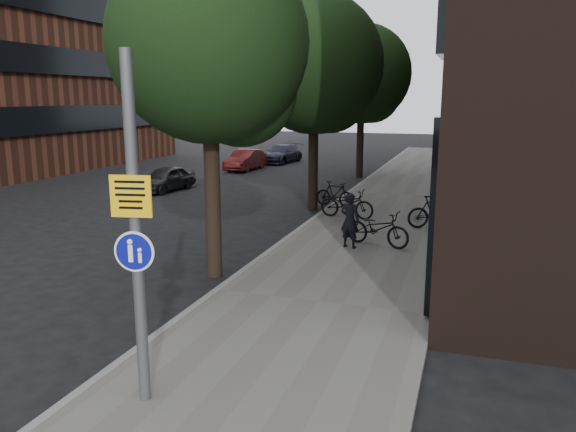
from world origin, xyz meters
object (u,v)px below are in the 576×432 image
at_px(signpost, 136,233).
at_px(parked_car_near, 166,179).
at_px(pedestrian, 350,220).
at_px(parked_bike_facade_near, 377,228).

bearing_deg(signpost, parked_car_near, 108.54).
bearing_deg(parked_car_near, signpost, -53.47).
distance_m(signpost, pedestrian, 8.78).
xyz_separation_m(signpost, parked_car_near, (-9.04, 16.04, -1.88)).
bearing_deg(parked_car_near, parked_bike_facade_near, -26.17).
relative_size(pedestrian, parked_bike_facade_near, 0.81).
distance_m(parked_bike_facade_near, parked_car_near, 12.81).
bearing_deg(parked_bike_facade_near, signpost, -173.97).
relative_size(signpost, parked_bike_facade_near, 2.45).
bearing_deg(pedestrian, parked_bike_facade_near, -133.85).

